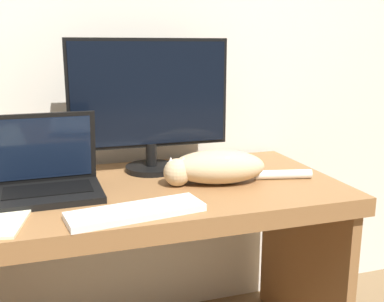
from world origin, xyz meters
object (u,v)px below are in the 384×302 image
monitor (150,103)px  laptop (47,179)px  cat (216,167)px  external_keyboard (136,211)px

monitor → laptop: bearing=-155.1°
monitor → cat: bearing=-51.6°
monitor → cat: (0.17, -0.22, -0.20)m
laptop → cat: laptop is taller
cat → external_keyboard: bearing=-133.2°
monitor → laptop: monitor is taller
monitor → external_keyboard: bearing=-107.9°
laptop → external_keyboard: 0.35m
external_keyboard → monitor: bearing=63.6°
monitor → cat: monitor is taller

